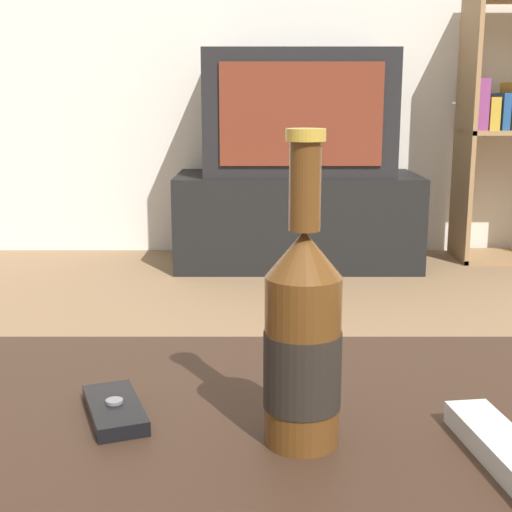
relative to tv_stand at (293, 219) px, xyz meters
name	(u,v)px	position (x,y,z in m)	size (l,w,h in m)	color
tv_stand	(293,219)	(0.00, 0.00, 0.00)	(1.07, 0.50, 0.41)	black
television	(294,113)	(0.00, 0.00, 0.47)	(0.81, 0.47, 0.53)	black
bookshelf	(504,125)	(0.96, 0.11, 0.42)	(0.43, 0.30, 1.18)	#99754C
beer_bottle	(299,339)	(-0.14, -2.61, 0.33)	(0.07, 0.07, 0.27)	#563314
cell_phone	(111,410)	(-0.32, -2.56, 0.25)	(0.08, 0.11, 0.02)	black
remote_control	(508,457)	(0.02, -2.65, 0.25)	(0.06, 0.19, 0.02)	beige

